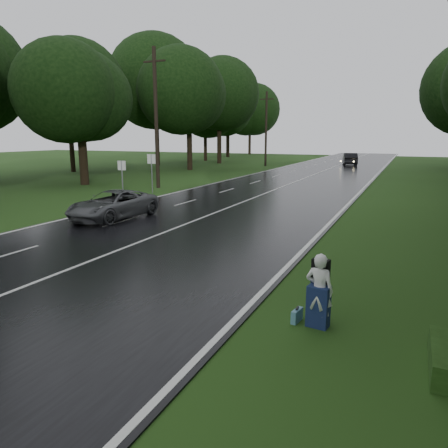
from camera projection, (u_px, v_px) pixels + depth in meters
The scene contains 14 objects.
ground at pixel (22, 289), 10.87m from camera, with size 160.00×160.00×0.00m, color #204013.
road at pixel (267, 193), 28.72m from camera, with size 12.00×140.00×0.04m, color black.
lane_center at pixel (267, 193), 28.71m from camera, with size 0.12×140.00×0.01m, color silver.
grey_car at pixel (113, 205), 19.80m from camera, with size 2.17×4.71×1.31m, color #46484B.
far_car at pixel (350, 159), 55.36m from camera, with size 1.68×4.81×1.59m, color black.
hitchhiker at pixel (319, 293), 8.62m from camera, with size 0.62×0.57×1.58m.
suitcase at pixel (297, 316), 8.94m from camera, with size 0.11×0.39×0.28m, color teal.
utility_pole_mid at pixel (158, 188), 31.76m from camera, with size 1.80×0.28×10.09m, color black, non-canonical shape.
utility_pole_far at pixel (265, 166), 54.37m from camera, with size 1.80×0.28×9.28m, color black, non-canonical shape.
road_sign_a at pixel (123, 200), 25.92m from camera, with size 0.57×0.10×2.39m, color white, non-canonical shape.
road_sign_b at pixel (153, 193), 28.80m from camera, with size 0.64×0.10×2.66m, color white, non-canonical shape.
tree_left_d at pixel (85, 184), 33.93m from camera, with size 8.12×8.12×12.68m, color black, non-canonical shape.
tree_left_e at pixel (190, 170), 48.24m from camera, with size 9.77×9.77×15.27m, color black, non-canonical shape.
tree_left_f at pixel (219, 163), 59.53m from camera, with size 10.96×10.96×17.13m, color black, non-canonical shape.
Camera 1 is at (9.00, -7.23, 3.91)m, focal length 33.59 mm.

